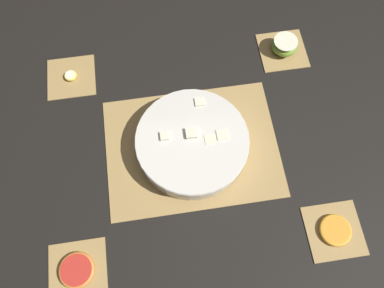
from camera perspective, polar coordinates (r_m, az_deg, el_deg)
The scene contains 11 objects.
ground_plane at distance 1.01m, azimuth -0.00°, elevation -0.61°, with size 6.00×6.00×0.00m, color black.
bamboo_mat_center at distance 1.01m, azimuth -0.00°, elevation -0.55°, with size 0.46×0.34×0.01m.
coaster_mat_near_left at distance 1.19m, azimuth 13.64°, elevation 13.70°, with size 0.14×0.14×0.01m.
coaster_mat_near_right at distance 1.16m, azimuth -17.93°, elevation 9.69°, with size 0.14×0.14×0.01m.
coaster_mat_far_left at distance 1.01m, azimuth 20.86°, elevation -12.25°, with size 0.14×0.14×0.01m.
coaster_mat_far_right at distance 0.98m, azimuth -17.03°, elevation -17.93°, with size 0.14×0.14×0.01m.
fruit_salad_bowl at distance 0.97m, azimuth 0.01°, elevation 0.23°, with size 0.30×0.30×0.07m.
apple_half at distance 1.17m, azimuth 13.91°, elevation 14.41°, with size 0.08×0.08×0.04m.
orange_slice_whole at distance 1.01m, azimuth 21.01°, elevation -12.17°, with size 0.08×0.08×0.01m.
banana_coin_single at distance 1.16m, azimuth -18.03°, elevation 9.88°, with size 0.04×0.04×0.01m.
grapefruit_slice at distance 0.97m, azimuth -17.18°, elevation -17.89°, with size 0.08×0.08×0.01m.
Camera 1 is at (0.05, 0.36, 0.94)m, focal length 35.00 mm.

